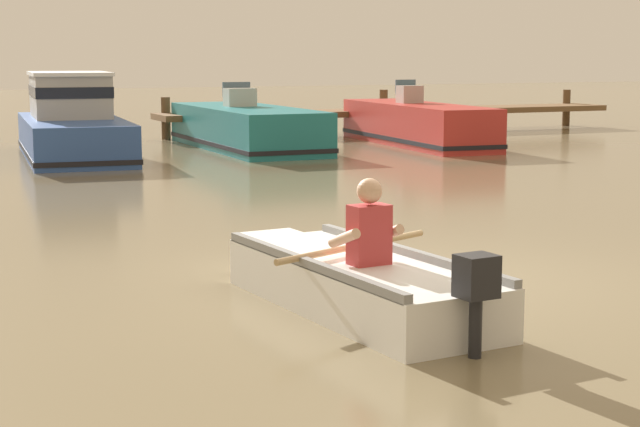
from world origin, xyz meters
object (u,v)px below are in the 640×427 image
at_px(rowboat_with_person, 356,281).
at_px(moored_boat_teal, 246,129).
at_px(moored_boat_red, 417,125).
at_px(moored_boat_blue, 72,125).

bearing_deg(rowboat_with_person, moored_boat_teal, 73.57).
relative_size(moored_boat_teal, moored_boat_red, 0.99).
bearing_deg(rowboat_with_person, moored_boat_blue, 88.79).
bearing_deg(moored_boat_teal, moored_boat_red, -9.26).
bearing_deg(moored_boat_blue, moored_boat_teal, 4.54).
xyz_separation_m(rowboat_with_person, moored_boat_blue, (0.32, 14.90, 0.44)).
distance_m(moored_boat_blue, moored_boat_red, 8.45).
relative_size(moored_boat_blue, moored_boat_teal, 0.97).
bearing_deg(rowboat_with_person, moored_boat_red, 58.93).
xyz_separation_m(rowboat_with_person, moored_boat_teal, (4.49, 15.23, 0.22)).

